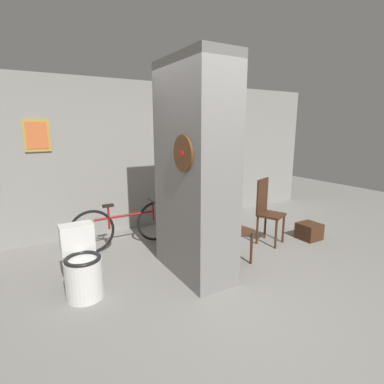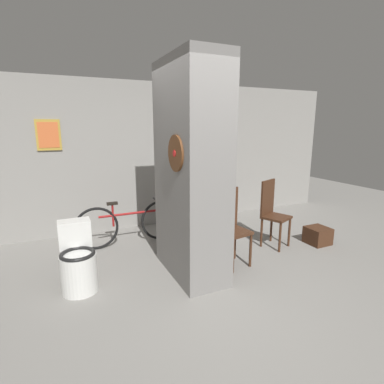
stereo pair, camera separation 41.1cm
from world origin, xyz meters
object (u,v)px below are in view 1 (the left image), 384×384
Objects in this scene: chair_near_pillar at (232,223)px; chair_by_doorway at (267,209)px; bicycle at (126,225)px; bottle_tall at (201,180)px; toilet at (82,267)px.

chair_near_pillar is 0.96m from chair_by_doorway.
bottle_tall is at bearing -4.74° from bicycle.
bottle_tall reaches higher than chair_by_doorway.
chair_by_doorway is 0.61× the size of bicycle.
toilet is 1.95m from chair_near_pillar.
chair_by_doorway is 2.22m from bicycle.
bicycle is at bearing 51.69° from toilet.
bicycle is at bearing 175.26° from bottle_tall.
chair_by_doorway reaches higher than toilet.
chair_near_pillar is at bearing -4.82° from toilet.
chair_near_pillar is at bearing -49.11° from bicycle.
chair_near_pillar is (1.93, -0.16, 0.23)m from toilet.
toilet is 3.06× the size of bottle_tall.
bicycle is at bearing 121.60° from chair_near_pillar.
bottle_tall is at bearing 106.88° from chair_by_doorway.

